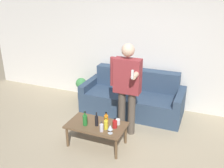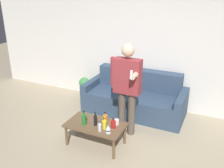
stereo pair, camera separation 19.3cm
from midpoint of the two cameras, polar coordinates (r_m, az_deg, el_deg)
The scene contains 14 objects.
ground_plane at distance 4.06m, azimuth -0.91°, elevation -16.57°, with size 16.00×16.00×0.00m, color tan.
wall_back at distance 5.34m, azimuth 9.19°, elevation 8.78°, with size 8.00×0.06×2.70m.
couch at distance 5.27m, azimuth 6.31°, elevation -3.21°, with size 2.07×0.88×0.86m.
coffee_table at distance 4.17m, azimuth -2.46°, elevation -9.66°, with size 0.97×0.55×0.39m.
bottle_orange at distance 3.93m, azimuth -1.42°, elevation -9.88°, with size 0.06×0.06×0.17m.
bottle_green at distance 4.02m, azimuth 1.70°, elevation -9.14°, with size 0.08×0.08×0.17m.
bottle_dark at distance 4.15m, azimuth -0.23°, elevation -7.91°, with size 0.07×0.07×0.19m.
bottle_yellow at distance 3.98m, azimuth -0.34°, elevation -9.23°, with size 0.07×0.07×0.20m.
bottle_red at distance 4.07m, azimuth -2.46°, elevation -8.26°, with size 0.06×0.06×0.24m.
bottle_clear at distance 4.10m, azimuth -5.07°, elevation -8.04°, with size 0.08×0.08×0.24m.
wine_glass_near at distance 3.86m, azimuth 0.57°, elevation -9.94°, with size 0.08×0.08×0.15m.
cup_on_table at distance 4.12m, azimuth 2.43°, elevation -8.67°, with size 0.08×0.08×0.09m.
person_standing_front at distance 4.23m, azimuth 4.74°, elevation 0.06°, with size 0.54×0.43×1.65m.
potted_plant at distance 5.89m, azimuth -5.37°, elevation -0.44°, with size 0.25×0.25×0.51m.
Camera 2 is at (1.49, -2.83, 2.50)m, focal length 40.00 mm.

